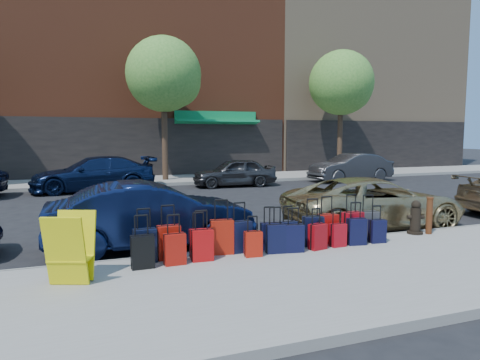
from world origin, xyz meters
name	(u,v)px	position (x,y,z in m)	size (l,w,h in m)	color
ground	(205,215)	(0.00, 0.00, 0.00)	(120.00, 120.00, 0.00)	black
sidewalk_near	(308,279)	(0.00, -6.50, 0.07)	(60.00, 4.00, 0.15)	gray
sidewalk_far	(154,180)	(0.00, 10.00, 0.07)	(60.00, 4.00, 0.15)	gray
curb_near	(261,249)	(0.00, -4.48, 0.07)	(60.00, 0.08, 0.15)	gray
curb_far	(161,184)	(0.00, 7.98, 0.07)	(60.00, 0.08, 0.15)	gray
building_center	(133,23)	(0.00, 17.99, 9.98)	(17.00, 12.85, 20.00)	brown
building_right	(336,54)	(16.00, 17.99, 8.98)	(15.00, 12.12, 18.00)	#A08362
tree_center	(166,76)	(0.64, 9.50, 5.41)	(3.80, 3.80, 7.27)	black
tree_right	(343,85)	(11.14, 9.50, 5.41)	(3.80, 3.80, 7.27)	black
suitcase_front_0	(145,246)	(-2.44, -4.83, 0.46)	(0.42, 0.24, 0.99)	black
suitcase_front_1	(169,242)	(-1.99, -4.78, 0.47)	(0.43, 0.24, 1.02)	maroon
suitcase_front_2	(199,243)	(-1.43, -4.84, 0.42)	(0.37, 0.21, 0.86)	#A00A12
suitcase_front_3	(222,237)	(-0.95, -4.78, 0.49)	(0.48, 0.32, 1.07)	#961709
suitcase_front_4	(241,237)	(-0.57, -4.80, 0.46)	(0.43, 0.25, 1.00)	black
suitcase_front_5	(270,236)	(0.05, -4.81, 0.43)	(0.39, 0.26, 0.88)	black
suitcase_front_6	(289,234)	(0.50, -4.77, 0.42)	(0.36, 0.20, 0.86)	black
suitcase_front_7	(313,231)	(1.03, -4.84, 0.46)	(0.44, 0.28, 0.99)	black
suitcase_front_8	(328,229)	(1.43, -4.77, 0.47)	(0.44, 0.28, 1.01)	#930B09
suitcase_front_9	(353,227)	(2.02, -4.83, 0.48)	(0.45, 0.27, 1.04)	#A30A14
suitcase_front_10	(369,225)	(2.49, -4.77, 0.46)	(0.44, 0.28, 1.00)	#343438
suitcase_back_0	(143,252)	(-2.53, -5.17, 0.44)	(0.40, 0.24, 0.94)	black
suitcase_back_1	(175,249)	(-1.96, -5.15, 0.43)	(0.39, 0.23, 0.91)	#971209
suitcase_back_2	(202,245)	(-1.43, -5.09, 0.44)	(0.40, 0.25, 0.94)	#A90A0C
suitcase_back_4	(253,244)	(-0.45, -5.16, 0.39)	(0.34, 0.22, 0.78)	#A7180A
suitcase_back_5	(276,239)	(0.06, -5.08, 0.44)	(0.41, 0.27, 0.91)	black
suitcase_back_6	(294,238)	(0.43, -5.14, 0.43)	(0.40, 0.28, 0.88)	black
suitcase_back_7	(318,237)	(0.97, -5.14, 0.41)	(0.39, 0.27, 0.84)	maroon
suitcase_back_8	(338,235)	(1.48, -5.09, 0.39)	(0.33, 0.20, 0.78)	maroon
suitcase_back_9	(356,231)	(1.93, -5.09, 0.43)	(0.41, 0.28, 0.91)	black
suitcase_back_10	(377,231)	(2.46, -5.10, 0.40)	(0.36, 0.23, 0.81)	black
fire_hydrant	(415,218)	(3.84, -4.72, 0.52)	(0.41, 0.36, 0.80)	black
bollard	(429,215)	(4.13, -4.84, 0.60)	(0.16, 0.16, 0.87)	#38190C
display_rack	(71,249)	(-3.68, -5.55, 0.70)	(0.82, 0.85, 1.10)	#D8CC0C
car_near_1	(152,215)	(-2.09, -3.32, 0.72)	(1.53, 4.39, 1.45)	#0C1637
car_near_2	(374,203)	(3.78, -3.24, 0.67)	(2.23, 4.83, 1.34)	tan
car_far_1	(94,174)	(-3.07, 7.09, 0.76)	(2.13, 5.23, 1.52)	#0C1838
car_far_2	(234,172)	(3.29, 6.64, 0.67)	(1.59, 3.96, 1.35)	#303032
car_far_3	(351,167)	(9.84, 6.64, 0.74)	(1.57, 4.49, 1.48)	#353537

